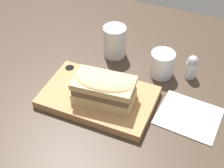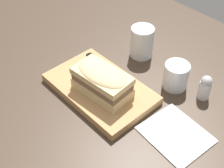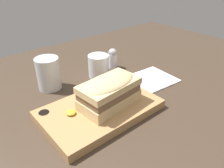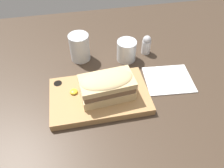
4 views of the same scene
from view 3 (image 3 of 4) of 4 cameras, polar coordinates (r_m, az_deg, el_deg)
The scene contains 8 objects.
dining_table at distance 63.92cm, azimuth -1.61°, elevation -7.96°, with size 183.82×123.51×2.00cm.
serving_board at distance 62.13cm, azimuth -3.18°, elevation -6.64°, with size 32.42×20.18×2.59cm.
sandwich at distance 59.37cm, azimuth -0.71°, elevation -1.74°, with size 17.61×10.72×8.47cm.
mustard_dollop at distance 58.91cm, azimuth -10.71°, elevation -7.35°, with size 2.57×2.57×1.03cm.
water_glass at distance 75.55cm, azimuth -16.20°, elevation 2.20°, with size 7.74×7.74×10.77cm.
wine_glass at distance 80.86cm, azimuth -3.53°, elevation 4.44°, with size 7.57×7.57×8.27cm.
napkin at distance 80.64cm, azimuth 10.00°, elevation 1.18°, with size 18.03×15.83×0.40cm.
salt_shaker at distance 87.47cm, azimuth 0.16°, elevation 6.78°, with size 3.58×3.58×8.02cm.
Camera 3 is at (-31.42, -39.83, 39.89)cm, focal length 35.00 mm.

